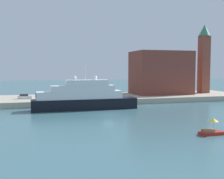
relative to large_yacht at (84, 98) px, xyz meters
The scene contains 9 objects.
ground 11.12m from the large_yacht, 66.87° to the right, with size 400.00×400.00×0.00m, color #3D6670.
quay_dock 18.34m from the large_yacht, 76.68° to the left, with size 110.00×23.03×1.67m, color #ADA38E.
large_yacht is the anchor object (origin of this frame).
small_motorboat 36.84m from the large_yacht, 65.68° to the right, with size 3.94×1.66×2.70m.
harbor_building 37.97m from the large_yacht, 32.56° to the left, with size 19.79×13.90×15.20m, color brown.
bell_tower 53.85m from the large_yacht, 21.60° to the left, with size 4.36×4.36×25.30m.
parked_car 21.75m from the large_yacht, 134.64° to the left, with size 4.07×1.64×1.48m.
person_figure 19.13m from the large_yacht, 128.76° to the left, with size 0.36×0.36×1.83m.
mooring_bollard 7.60m from the large_yacht, 83.29° to the left, with size 0.42×0.42×0.88m, color black.
Camera 1 is at (-16.86, -62.86, 10.82)m, focal length 45.12 mm.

